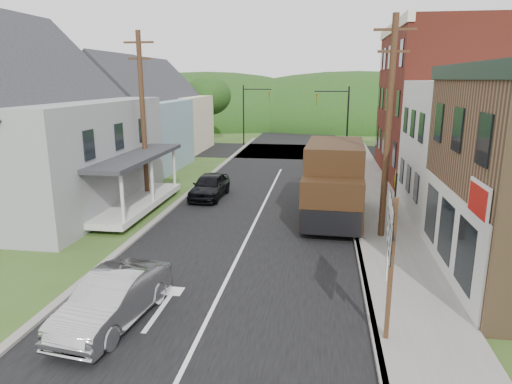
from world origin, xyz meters
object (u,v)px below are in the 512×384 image
at_px(dark_sedan, 210,186).
at_px(silver_sedan, 113,299).
at_px(route_sign_cluster, 390,249).
at_px(delivery_van, 334,182).
at_px(warning_sign, 395,194).

bearing_deg(dark_sedan, silver_sedan, -85.00).
bearing_deg(route_sign_cluster, delivery_van, 101.78).
relative_size(route_sign_cluster, warning_sign, 1.27).
distance_m(delivery_van, warning_sign, 3.58).
xyz_separation_m(dark_sedan, warning_sign, (9.23, -5.77, 1.31)).
relative_size(silver_sedan, route_sign_cluster, 1.16).
distance_m(dark_sedan, delivery_van, 7.59).
xyz_separation_m(dark_sedan, route_sign_cluster, (7.96, -13.64, 1.84)).
bearing_deg(route_sign_cluster, silver_sedan, -173.77).
height_order(delivery_van, route_sign_cluster, route_sign_cluster).
relative_size(silver_sedan, delivery_van, 0.65).
xyz_separation_m(route_sign_cluster, warning_sign, (1.26, 7.87, -0.53)).
distance_m(dark_sedan, route_sign_cluster, 15.90).
height_order(silver_sedan, dark_sedan, silver_sedan).
bearing_deg(delivery_van, dark_sedan, 157.92).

